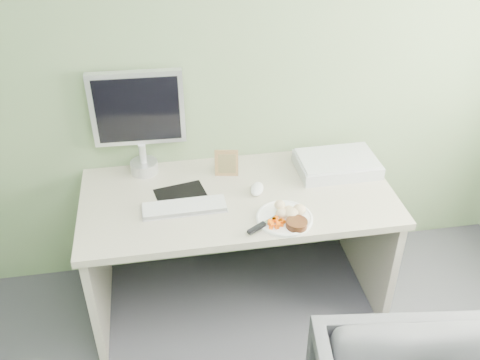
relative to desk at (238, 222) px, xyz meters
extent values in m
plane|color=#6E855D|center=(0.00, 0.38, 0.80)|extent=(3.50, 0.00, 3.50)
cube|color=#AFA692|center=(0.00, 0.00, 0.16)|extent=(1.60, 0.75, 0.04)
cube|color=#AA9F91|center=(-0.76, 0.00, -0.20)|extent=(0.04, 0.70, 0.69)
cube|color=#AA9F91|center=(0.76, 0.00, -0.20)|extent=(0.04, 0.70, 0.69)
cylinder|color=white|center=(0.19, -0.24, 0.19)|extent=(0.27, 0.27, 0.01)
cylinder|color=black|center=(0.23, -0.32, 0.21)|extent=(0.11, 0.11, 0.03)
ellipsoid|color=tan|center=(0.21, -0.22, 0.23)|extent=(0.16, 0.14, 0.07)
cube|color=#FF5C05|center=(0.14, -0.29, 0.22)|extent=(0.09, 0.08, 0.04)
cube|color=silver|center=(0.15, -0.24, 0.21)|extent=(0.14, 0.10, 0.01)
cube|color=black|center=(0.04, -0.31, 0.21)|extent=(0.10, 0.07, 0.02)
cube|color=black|center=(-0.29, 0.03, 0.18)|extent=(0.29, 0.27, 0.00)
cube|color=white|center=(-0.28, -0.08, 0.20)|extent=(0.41, 0.13, 0.02)
ellipsoid|color=white|center=(0.10, 0.00, 0.20)|extent=(0.10, 0.13, 0.04)
cube|color=#A9844F|center=(-0.03, 0.19, 0.26)|extent=(0.13, 0.04, 0.16)
cylinder|color=white|center=(-0.01, 0.23, 0.21)|extent=(0.03, 0.03, 0.06)
cone|color=#7C9CC6|center=(-0.01, 0.23, 0.25)|extent=(0.02, 0.02, 0.02)
cube|color=silver|center=(0.57, 0.14, 0.22)|extent=(0.44, 0.29, 0.07)
cylinder|color=silver|center=(-0.47, 0.29, 0.21)|extent=(0.15, 0.15, 0.06)
cylinder|color=silver|center=(-0.47, 0.29, 0.30)|extent=(0.04, 0.04, 0.11)
cube|color=silver|center=(-0.47, 0.32, 0.55)|extent=(0.48, 0.06, 0.40)
cube|color=black|center=(-0.47, 0.30, 0.55)|extent=(0.42, 0.02, 0.35)
camera|label=1|loc=(-0.36, -2.19, 1.79)|focal=40.00mm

